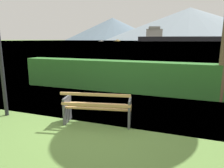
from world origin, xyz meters
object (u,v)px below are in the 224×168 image
Objects in this scene: sailboat_mid at (118,41)px; cargo_ship_large at (176,37)px; tender_far at (101,41)px; park_bench at (97,108)px.

cargo_ship_large is at bearing 8.54° from sailboat_mid.
sailboat_mid reaches higher than tender_far.
park_bench is at bearing -67.30° from tender_far.
park_bench is at bearing -87.13° from cargo_ship_large.
tender_far is at bearing -150.60° from cargo_ship_large.
tender_far is at bearing -104.26° from sailboat_mid.
cargo_ship_large is at bearing 29.40° from tender_far.
sailboat_mid is 33.19m from tender_far.
cargo_ship_large reaches higher than tender_far.
cargo_ship_large is 11.51× the size of sailboat_mid.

